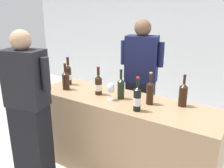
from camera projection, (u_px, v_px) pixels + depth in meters
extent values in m
cube|color=silver|center=(194.00, 33.00, 4.49)|extent=(8.00, 0.10, 2.80)
cube|color=#9E7A56|center=(122.00, 137.00, 2.71)|extent=(2.07, 0.62, 0.92)
cylinder|color=black|center=(150.00, 94.00, 2.42)|extent=(0.07, 0.07, 0.21)
cone|color=black|center=(150.00, 83.00, 2.38)|extent=(0.07, 0.07, 0.04)
cylinder|color=black|center=(151.00, 77.00, 2.37)|extent=(0.03, 0.03, 0.08)
cylinder|color=#B79333|center=(151.00, 73.00, 2.35)|extent=(0.03, 0.03, 0.01)
cylinder|color=black|center=(66.00, 82.00, 2.85)|extent=(0.08, 0.08, 0.19)
cone|color=black|center=(65.00, 73.00, 2.82)|extent=(0.08, 0.08, 0.03)
cylinder|color=black|center=(65.00, 68.00, 2.80)|extent=(0.03, 0.03, 0.10)
cylinder|color=#B79333|center=(65.00, 63.00, 2.78)|extent=(0.04, 0.04, 0.01)
cylinder|color=black|center=(183.00, 97.00, 2.37)|extent=(0.08, 0.08, 0.20)
cone|color=black|center=(184.00, 85.00, 2.34)|extent=(0.08, 0.08, 0.04)
cylinder|color=black|center=(185.00, 80.00, 2.32)|extent=(0.03, 0.03, 0.07)
cylinder|color=black|center=(185.00, 75.00, 2.30)|extent=(0.03, 0.03, 0.01)
cylinder|color=black|center=(69.00, 76.00, 3.04)|extent=(0.07, 0.07, 0.22)
cone|color=black|center=(68.00, 66.00, 3.00)|extent=(0.07, 0.07, 0.03)
cylinder|color=black|center=(68.00, 62.00, 2.98)|extent=(0.03, 0.03, 0.09)
cylinder|color=black|center=(68.00, 58.00, 2.96)|extent=(0.04, 0.04, 0.01)
cylinder|color=white|center=(69.00, 77.00, 3.04)|extent=(0.07, 0.07, 0.07)
cylinder|color=black|center=(121.00, 90.00, 2.56)|extent=(0.07, 0.07, 0.19)
cone|color=black|center=(121.00, 80.00, 2.53)|extent=(0.07, 0.07, 0.03)
cylinder|color=black|center=(121.00, 75.00, 2.51)|extent=(0.03, 0.03, 0.09)
cylinder|color=black|center=(121.00, 70.00, 2.50)|extent=(0.03, 0.03, 0.01)
cylinder|color=black|center=(99.00, 86.00, 2.69)|extent=(0.08, 0.08, 0.19)
cone|color=black|center=(98.00, 77.00, 2.66)|extent=(0.08, 0.08, 0.04)
cylinder|color=black|center=(98.00, 72.00, 2.64)|extent=(0.03, 0.03, 0.08)
cylinder|color=maroon|center=(98.00, 67.00, 2.62)|extent=(0.04, 0.04, 0.01)
cylinder|color=white|center=(99.00, 87.00, 2.69)|extent=(0.08, 0.08, 0.07)
cylinder|color=black|center=(137.00, 100.00, 2.26)|extent=(0.07, 0.07, 0.21)
cone|color=black|center=(138.00, 88.00, 2.23)|extent=(0.07, 0.07, 0.03)
cylinder|color=black|center=(138.00, 83.00, 2.21)|extent=(0.03, 0.03, 0.08)
cylinder|color=maroon|center=(138.00, 78.00, 2.19)|extent=(0.03, 0.03, 0.01)
cylinder|color=silver|center=(137.00, 101.00, 2.27)|extent=(0.07, 0.07, 0.08)
cylinder|color=silver|center=(111.00, 100.00, 2.56)|extent=(0.08, 0.08, 0.00)
cylinder|color=silver|center=(111.00, 96.00, 2.55)|extent=(0.01, 0.01, 0.07)
ellipsoid|color=silver|center=(111.00, 88.00, 2.52)|extent=(0.08, 0.08, 0.12)
ellipsoid|color=maroon|center=(111.00, 90.00, 2.53)|extent=(0.06, 0.06, 0.04)
cube|color=black|center=(140.00, 113.00, 3.33)|extent=(0.41, 0.32, 0.92)
cube|color=#191E47|center=(142.00, 59.00, 3.10)|extent=(0.45, 0.33, 0.60)
sphere|color=brown|center=(143.00, 28.00, 2.97)|extent=(0.21, 0.21, 0.21)
cylinder|color=#191E47|center=(161.00, 55.00, 3.00)|extent=(0.08, 0.08, 0.31)
cylinder|color=#191E47|center=(124.00, 52.00, 3.15)|extent=(0.08, 0.08, 0.31)
cube|color=black|center=(33.00, 147.00, 2.51)|extent=(0.39, 0.32, 0.94)
cube|color=black|center=(25.00, 78.00, 2.28)|extent=(0.43, 0.33, 0.55)
sphere|color=tan|center=(21.00, 40.00, 2.17)|extent=(0.19, 0.19, 0.19)
cylinder|color=black|center=(5.00, 70.00, 2.33)|extent=(0.08, 0.08, 0.31)
cylinder|color=black|center=(46.00, 74.00, 2.19)|extent=(0.08, 0.08, 0.31)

